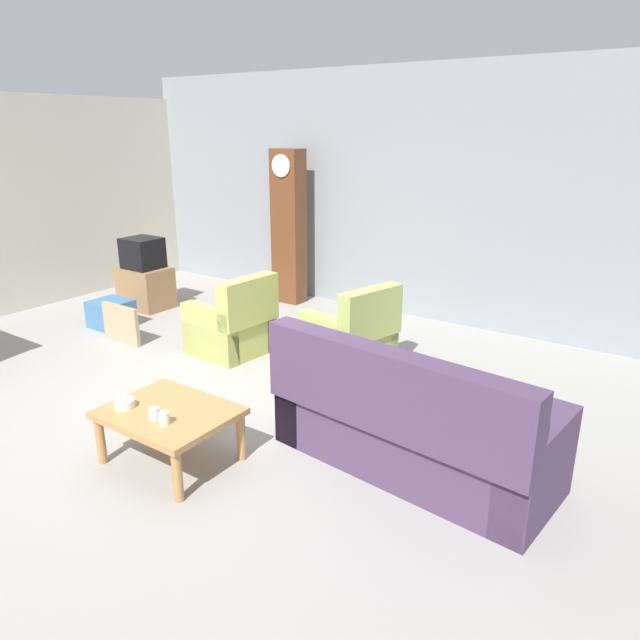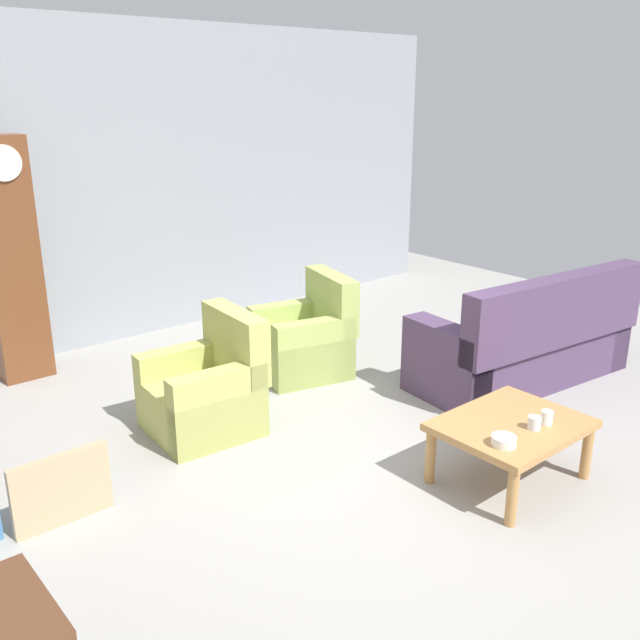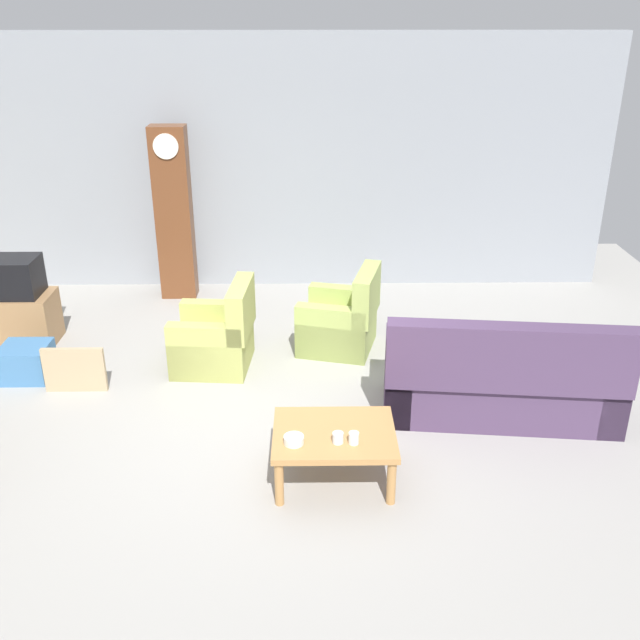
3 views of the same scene
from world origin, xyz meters
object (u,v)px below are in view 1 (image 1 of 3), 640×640
Objects in this scene: coffee_table_wood at (169,417)px; cup_blue_rimmed at (154,414)px; storage_box_blue at (111,314)px; grandfather_clock at (289,227)px; framed_picture_leaning at (121,324)px; armchair_olive_near at (233,327)px; cup_white_porcelain at (164,418)px; tv_stand_cabinet at (146,288)px; tv_crt at (143,253)px; couch_floral at (409,426)px; bowl_white_stacked at (124,403)px; armchair_olive_far at (351,340)px.

coffee_table_wood is 0.18m from cup_blue_rimmed.
grandfather_clock is at bearing 61.85° from storage_box_blue.
framed_picture_leaning is 2.98m from cup_blue_rimmed.
coffee_table_wood is at bearing -59.47° from armchair_olive_near.
framed_picture_leaning is at bearing -103.61° from grandfather_clock.
cup_white_porcelain reaches higher than cup_blue_rimmed.
cup_white_porcelain is at bearing -37.79° from tv_stand_cabinet.
tv_crt reaches higher than cup_white_porcelain.
tv_stand_cabinet is 0.50m from tv_crt.
tv_crt is (-4.91, 1.62, 0.43)m from couch_floral.
tv_crt reaches higher than storage_box_blue.
storage_box_blue is (-4.61, 0.80, -0.18)m from couch_floral.
armchair_olive_far is at bearing 79.43° from bowl_white_stacked.
cup_white_porcelain is at bearing -63.89° from grandfather_clock.
cup_white_porcelain reaches higher than bowl_white_stacked.
armchair_olive_near reaches higher than bowl_white_stacked.
grandfather_clock is at bearing 110.82° from bowl_white_stacked.
coffee_table_wood is at bearing -148.85° from couch_floral.
storage_box_blue is 3.63m from cup_blue_rimmed.
cup_blue_rimmed is at bearing -81.19° from coffee_table_wood.
framed_picture_leaning reaches higher than coffee_table_wood.
storage_box_blue is at bearing 148.55° from cup_blue_rimmed.
armchair_olive_far is at bearing 11.15° from storage_box_blue.
armchair_olive_near is at bearing 6.62° from storage_box_blue.
armchair_olive_near is at bearing 120.53° from coffee_table_wood.
armchair_olive_far reaches higher than cup_white_porcelain.
cup_white_porcelain is at bearing -0.90° from bowl_white_stacked.
cup_white_porcelain is (-0.02, -2.54, 0.18)m from armchair_olive_far.
tv_stand_cabinet reaches higher than cup_blue_rimmed.
cup_white_porcelain is (3.51, -2.72, 0.19)m from tv_stand_cabinet.
tv_crt is (-2.21, 0.60, 0.48)m from armchair_olive_near.
bowl_white_stacked is (3.05, -2.71, -0.32)m from tv_crt.
couch_floral is 1.81m from coffee_table_wood.
tv_stand_cabinet is (-3.52, 0.18, -0.02)m from armchair_olive_far.
tv_stand_cabinet is 4.34m from cup_blue_rimmed.
tv_stand_cabinet reaches higher than cup_white_porcelain.
bowl_white_stacked is (-1.86, -1.09, 0.11)m from couch_floral.
armchair_olive_far is at bearing 86.15° from coffee_table_wood.
grandfather_clock reaches higher than bowl_white_stacked.
bowl_white_stacked is at bearing -149.60° from couch_floral.
couch_floral is 2.37× the size of armchair_olive_near.
couch_floral is 5.19m from tv_crt.
couch_floral is at bearing -18.28° from tv_crt.
storage_box_blue is at bearing -168.85° from armchair_olive_far.
cup_blue_rimmed is 0.55× the size of bowl_white_stacked.
tv_stand_cabinet is at bearing 138.37° from bowl_white_stacked.
cup_blue_rimmed is at bearing -31.45° from storage_box_blue.
coffee_table_wood reaches higher than storage_box_blue.
grandfather_clock is 4.45m from bowl_white_stacked.
tv_crt is at bearing -136.67° from grandfather_clock.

